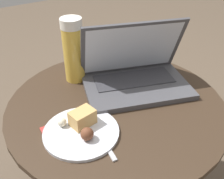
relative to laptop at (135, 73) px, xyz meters
The scene contains 6 objects.
table 0.23m from the laptop, 157.23° to the right, with size 0.68×0.68×0.50m.
napkin 0.30m from the laptop, 162.63° to the right, with size 0.16×0.12×0.00m.
laptop is the anchor object (origin of this frame).
beer_glass 0.22m from the laptop, 134.48° to the left, with size 0.07×0.07×0.22m.
snack_plate 0.29m from the laptop, 158.39° to the right, with size 0.21×0.21×0.05m.
fork 0.28m from the laptop, 147.90° to the right, with size 0.04×0.17×0.00m.
Camera 1 is at (-0.38, -0.54, 1.00)m, focal length 42.00 mm.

